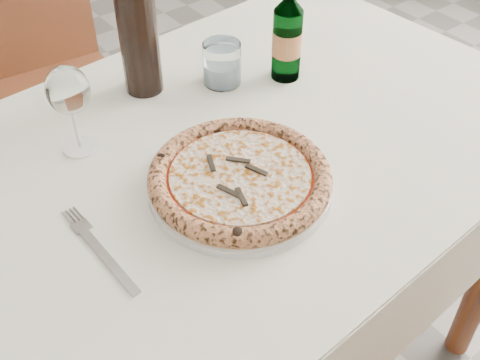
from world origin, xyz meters
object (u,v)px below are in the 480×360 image
at_px(plate, 240,185).
at_px(wine_bottle, 138,30).
at_px(chair_far, 32,67).
at_px(pizza, 240,177).
at_px(beer_bottle, 287,36).
at_px(wine_glass, 68,92).
at_px(tumbler, 222,66).
at_px(dining_table, 206,198).

xyz_separation_m(plate, wine_bottle, (0.03, 0.35, 0.12)).
bearing_deg(chair_far, plate, -89.59).
relative_size(pizza, wine_bottle, 0.98).
bearing_deg(beer_bottle, wine_bottle, 151.33).
relative_size(plate, wine_bottle, 0.99).
xyz_separation_m(plate, wine_glass, (-0.16, 0.25, 0.11)).
bearing_deg(beer_bottle, plate, -142.95).
xyz_separation_m(tumbler, beer_bottle, (0.11, -0.06, 0.05)).
distance_m(plate, wine_bottle, 0.37).
bearing_deg(plate, pizza, 147.99).
distance_m(plate, beer_bottle, 0.36).
bearing_deg(tumbler, pizza, -121.39).
height_order(dining_table, plate, plate).
bearing_deg(wine_bottle, beer_bottle, -28.67).
distance_m(dining_table, wine_bottle, 0.33).
distance_m(plate, wine_glass, 0.32).
bearing_deg(pizza, beer_bottle, 37.05).
xyz_separation_m(plate, beer_bottle, (0.28, 0.21, 0.08)).
xyz_separation_m(chair_far, beer_bottle, (0.29, -0.72, 0.31)).
relative_size(chair_far, wine_bottle, 3.11).
height_order(chair_far, beer_bottle, beer_bottle).
height_order(chair_far, pizza, chair_far).
distance_m(pizza, beer_bottle, 0.35).
bearing_deg(dining_table, wine_glass, 135.27).
bearing_deg(chair_far, beer_bottle, -68.42).
height_order(tumbler, beer_bottle, beer_bottle).
bearing_deg(pizza, plate, -32.01).
height_order(plate, tumbler, tumbler).
bearing_deg(tumbler, wine_bottle, 151.01).
distance_m(pizza, wine_glass, 0.31).
xyz_separation_m(pizza, tumbler, (0.17, 0.27, 0.01)).
relative_size(dining_table, beer_bottle, 6.22).
height_order(dining_table, beer_bottle, beer_bottle).
xyz_separation_m(wine_glass, tumbler, (0.32, 0.02, -0.08)).
relative_size(chair_far, plate, 3.14).
bearing_deg(wine_glass, plate, -58.54).
bearing_deg(pizza, tumbler, 58.61).
relative_size(dining_table, tumbler, 16.41).
bearing_deg(pizza, wine_glass, 121.46).
distance_m(dining_table, wine_glass, 0.30).
distance_m(dining_table, chair_far, 0.84).
xyz_separation_m(wine_glass, wine_bottle, (0.19, 0.09, 0.01)).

